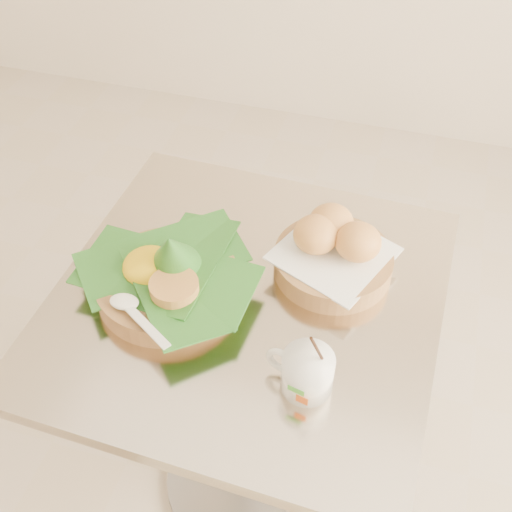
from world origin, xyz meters
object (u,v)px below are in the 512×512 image
(cafe_table, at_px, (248,365))
(bread_basket, at_px, (334,251))
(rice_basket, at_px, (166,276))
(coffee_mug, at_px, (306,371))

(cafe_table, bearing_deg, bread_basket, 39.61)
(cafe_table, distance_m, rice_basket, 0.30)
(coffee_mug, bearing_deg, bread_basket, 92.25)
(rice_basket, height_order, bread_basket, rice_basket)
(cafe_table, height_order, bread_basket, bread_basket)
(bread_basket, distance_m, coffee_mug, 0.27)
(rice_basket, distance_m, coffee_mug, 0.32)
(rice_basket, bearing_deg, bread_basket, 27.47)
(rice_basket, relative_size, bread_basket, 1.31)
(cafe_table, height_order, rice_basket, rice_basket)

